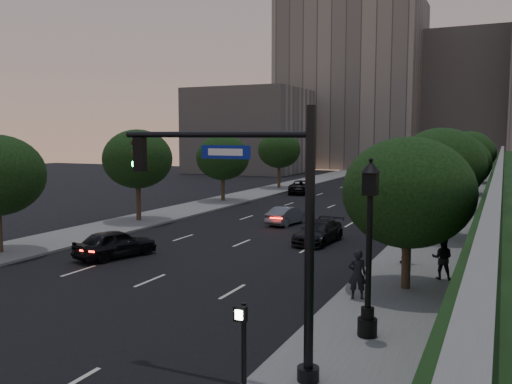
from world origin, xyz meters
The scene contains 27 objects.
ground centered at (0.00, 0.00, 0.00)m, with size 160.00×160.00×0.00m, color black.
road_surface centered at (0.00, 30.00, 0.01)m, with size 16.00×140.00×0.02m, color black.
sidewalk_right centered at (10.25, 30.00, 0.07)m, with size 4.50×140.00×0.15m, color slate.
sidewalk_left centered at (-10.25, 30.00, 0.07)m, with size 4.50×140.00×0.15m, color slate.
parapet_wall centered at (13.50, 28.00, 4.35)m, with size 0.35×90.00×0.70m, color slate.
office_block_left centered at (-14.00, 92.00, 16.00)m, with size 26.00×20.00×32.00m, color gray.
office_block_mid centered at (6.00, 102.00, 13.00)m, with size 22.00×18.00×26.00m, color #A9A39B.
office_block_filler centered at (-26.00, 70.00, 7.00)m, with size 18.00×16.00×14.00m, color #A9A39B.
tree_right_a centered at (10.30, 8.00, 4.02)m, with size 5.20×5.20×6.24m.
tree_right_b centered at (10.30, 20.00, 4.52)m, with size 5.20×5.20×6.74m.
tree_right_c centered at (10.30, 33.00, 4.02)m, with size 5.20×5.20×6.24m.
tree_right_d centered at (10.30, 47.00, 4.52)m, with size 5.20×5.20×6.74m.
tree_right_e centered at (10.30, 62.00, 4.02)m, with size 5.20×5.20×6.24m.
tree_left_b centered at (-10.30, 18.00, 4.58)m, with size 5.00×5.00×6.71m.
tree_left_c centered at (-10.30, 31.00, 4.21)m, with size 5.00×5.00×6.34m.
tree_left_d centered at (-10.30, 45.00, 4.58)m, with size 5.00×5.00×6.71m.
traffic_signal_mast centered at (8.36, -1.50, 3.67)m, with size 5.68×0.56×7.00m.
street_lamp centered at (10.10, 2.14, 2.63)m, with size 0.64×0.64×5.62m.
pedestrian_signal centered at (8.47, -3.21, 1.57)m, with size 0.30×0.33×2.50m.
sedan_near_left centered at (-4.30, 8.03, 0.74)m, with size 1.75×4.35×1.48m, color black.
sedan_mid_left centered at (-0.03, 21.42, 0.65)m, with size 1.37×3.93×1.29m, color slate.
sedan_far_left centered at (-6.05, 40.98, 0.73)m, with size 2.43×5.27×1.47m, color black.
sedan_near_right centered at (4.02, 15.98, 0.66)m, with size 1.85×4.54×1.32m, color black.
sedan_far_right centered at (5.65, 40.25, 0.69)m, with size 1.64×4.07×1.39m, color #56585D.
pedestrian_a centered at (8.87, 5.78, 1.09)m, with size 0.69×0.45×1.88m, color black.
pedestrian_b centered at (11.48, 10.07, 1.06)m, with size 0.88×0.69×1.81m, color black.
pedestrian_c centered at (9.61, 12.24, 1.08)m, with size 1.09×0.45×1.86m, color black.
Camera 1 is at (13.68, -13.88, 6.28)m, focal length 38.00 mm.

